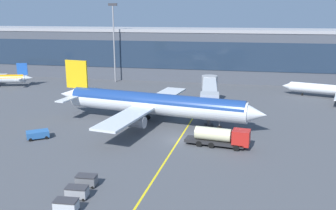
{
  "coord_description": "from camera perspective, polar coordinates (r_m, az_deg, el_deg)",
  "views": [
    {
      "loc": [
        9.88,
        -59.36,
        21.93
      ],
      "look_at": [
        -3.2,
        7.22,
        4.5
      ],
      "focal_mm": 38.67,
      "sensor_mm": 36.0,
      "label": 1
    }
  ],
  "objects": [
    {
      "name": "baggage_cart_0",
      "position": [
        43.89,
        -15.76,
        -14.99
      ],
      "size": [
        2.73,
        1.74,
        1.48
      ],
      "color": "#B2B7BC",
      "rests_on": "ground_plane"
    },
    {
      "name": "ground_plane",
      "position": [
        64.05,
        1.57,
        -5.62
      ],
      "size": [
        700.0,
        700.0,
        0.0
      ],
      "primitive_type": "plane",
      "color": "#47494F"
    },
    {
      "name": "pushback_tug",
      "position": [
        68.82,
        -19.92,
        -4.33
      ],
      "size": [
        4.43,
        4.08,
        1.4
      ],
      "color": "#285B9E",
      "rests_on": "ground_plane"
    },
    {
      "name": "apron_lead_in_line",
      "position": [
        65.87,
        2.04,
        -5.04
      ],
      "size": [
        4.31,
        79.91,
        0.01
      ],
      "primitive_type": "cube",
      "rotation": [
        0.0,
        0.0,
        -0.05
      ],
      "color": "yellow",
      "rests_on": "ground_plane"
    },
    {
      "name": "jet_bridge",
      "position": [
        81.15,
        6.56,
        2.34
      ],
      "size": [
        5.49,
        23.14,
        6.79
      ],
      "color": "#B2B7BC",
      "rests_on": "ground_plane"
    },
    {
      "name": "apron_light_mast_0",
      "position": [
        117.37,
        -8.54,
        10.54
      ],
      "size": [
        2.8,
        0.5,
        24.66
      ],
      "color": "gray",
      "rests_on": "ground_plane"
    },
    {
      "name": "main_airliner",
      "position": [
        72.81,
        -2.37,
        0.22
      ],
      "size": [
        44.68,
        35.63,
        12.01
      ],
      "color": "silver",
      "rests_on": "ground_plane"
    },
    {
      "name": "terminal_building",
      "position": [
        123.16,
        12.98,
        7.72
      ],
      "size": [
        198.97,
        17.59,
        16.7
      ],
      "color": "#424751",
      "rests_on": "ground_plane"
    },
    {
      "name": "baggage_cart_2",
      "position": [
        49.1,
        -12.73,
        -11.48
      ],
      "size": [
        2.73,
        1.74,
        1.48
      ],
      "color": "#595B60",
      "rests_on": "ground_plane"
    },
    {
      "name": "baggage_cart_1",
      "position": [
        46.46,
        -14.15,
        -13.14
      ],
      "size": [
        2.73,
        1.74,
        1.48
      ],
      "color": "gray",
      "rests_on": "ground_plane"
    },
    {
      "name": "fuel_tanker",
      "position": [
        61.28,
        8.44,
        -4.99
      ],
      "size": [
        11.04,
        3.92,
        3.25
      ],
      "color": "#232326",
      "rests_on": "ground_plane"
    }
  ]
}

